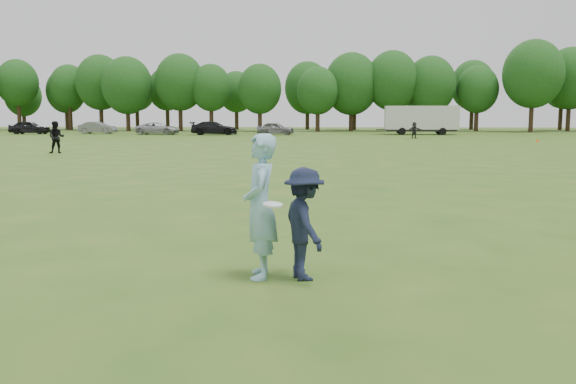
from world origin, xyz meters
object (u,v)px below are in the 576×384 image
object	(u,v)px
player_far_a	(56,137)
field_cone	(537,140)
player_far_d	(414,130)
car_d	(214,128)
thrower	(260,206)
car_b	(98,128)
car_c	(158,129)
car_e	(276,128)
defender	(304,224)
car_a	(30,127)
cargo_trailer	(421,119)

from	to	relation	value
player_far_a	field_cone	size ratio (longest dim) A/B	6.30
player_far_d	car_d	xyz separation A→B (m)	(-20.85, 8.50, -0.03)
car_d	thrower	bearing A→B (deg)	-172.68
car_b	car_c	world-z (taller)	car_b
player_far_d	car_e	xyz separation A→B (m)	(-14.08, 9.29, -0.07)
defender	car_b	xyz separation A→B (m)	(-27.50, 61.08, -0.08)
player_far_a	car_b	xyz separation A→B (m)	(-11.48, 34.75, -0.24)
car_c	car_d	bearing A→B (deg)	-90.90
car_a	field_cone	bearing A→B (deg)	-110.85
car_b	car_a	bearing A→B (deg)	104.56
player_far_d	car_c	distance (m)	28.75
defender	player_far_a	bearing A→B (deg)	8.21
defender	car_d	xyz separation A→B (m)	(-13.18, 58.48, -0.04)
car_d	car_a	bearing A→B (deg)	82.60
player_far_d	car_c	world-z (taller)	player_far_d
car_c	car_d	size ratio (longest dim) A/B	0.95
car_b	car_c	size ratio (longest dim) A/B	0.88
car_e	car_a	bearing A→B (deg)	94.41
thrower	car_a	bearing A→B (deg)	-157.95
car_b	car_e	bearing A→B (deg)	-92.60
car_b	field_cone	distance (m)	47.77
car_e	thrower	bearing A→B (deg)	-169.61
player_far_a	car_c	bearing A→B (deg)	81.95
player_far_d	car_d	distance (m)	22.52
car_b	car_e	distance (m)	21.17
player_far_a	car_a	xyz separation A→B (m)	(-18.89, 33.14, -0.18)
car_d	field_cone	xyz separation A→B (m)	(30.04, -15.11, -0.59)
car_d	cargo_trailer	world-z (taller)	cargo_trailer
car_e	defender	bearing A→B (deg)	-169.02
thrower	car_d	distance (m)	59.78
cargo_trailer	field_cone	bearing A→B (deg)	-68.14
cargo_trailer	car_a	bearing A→B (deg)	-177.92
car_b	thrower	bearing A→B (deg)	-153.93
car_c	player_far_a	bearing A→B (deg)	-170.56
player_far_a	car_c	world-z (taller)	player_far_a
car_a	car_d	bearing A→B (deg)	-96.17
cargo_trailer	car_c	bearing A→B (deg)	-175.81
car_d	car_b	bearing A→B (deg)	74.92
defender	car_d	world-z (taller)	defender
thrower	car_c	xyz separation A→B (m)	(-19.03, 58.90, -0.34)
car_e	car_d	bearing A→B (deg)	101.43
player_far_d	car_c	xyz separation A→B (m)	(-27.32, 8.95, -0.10)
player_far_d	car_d	bearing A→B (deg)	127.49
field_cone	player_far_d	bearing A→B (deg)	144.29
thrower	car_b	distance (m)	66.70
thrower	defender	size ratio (longest dim) A/B	1.29
player_far_a	player_far_d	bearing A→B (deg)	30.55
thrower	car_e	xyz separation A→B (m)	(-5.79, 59.23, -0.31)
thrower	defender	bearing A→B (deg)	78.66
car_c	car_e	world-z (taller)	car_e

